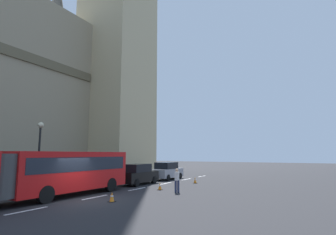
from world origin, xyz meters
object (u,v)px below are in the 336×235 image
object	(u,v)px
sedan_trailing	(167,171)
traffic_cone_west	(112,197)
traffic_cone_middle	(160,186)
traffic_cone_east	(195,180)
pedestrian_near_cones	(177,180)
street_lamp	(39,150)
sedan_lead	(138,174)

from	to	relation	value
sedan_trailing	traffic_cone_west	size ratio (longest dim) A/B	7.59
traffic_cone_west	traffic_cone_middle	world-z (taller)	same
traffic_cone_middle	traffic_cone_east	world-z (taller)	same
pedestrian_near_cones	street_lamp	bearing A→B (deg)	111.83
traffic_cone_east	sedan_lead	bearing A→B (deg)	130.36
sedan_trailing	traffic_cone_east	bearing A→B (deg)	-116.69
traffic_cone_west	traffic_cone_east	size ratio (longest dim) A/B	1.00
sedan_lead	traffic_cone_east	world-z (taller)	sedan_lead
sedan_trailing	street_lamp	size ratio (longest dim) A/B	0.83
traffic_cone_middle	sedan_lead	bearing A→B (deg)	59.44
sedan_lead	traffic_cone_middle	bearing A→B (deg)	-120.56
traffic_cone_west	traffic_cone_middle	xyz separation A→B (m)	(5.78, 0.18, 0.00)
sedan_trailing	traffic_cone_middle	bearing A→B (deg)	-154.74
street_lamp	traffic_cone_west	bearing A→B (deg)	-97.75
traffic_cone_west	traffic_cone_east	world-z (taller)	same
sedan_lead	traffic_cone_west	distance (m)	8.78
traffic_cone_west	pedestrian_near_cones	size ratio (longest dim) A/B	0.34
traffic_cone_middle	street_lamp	world-z (taller)	street_lamp
sedan_lead	street_lamp	bearing A→B (deg)	144.86
sedan_lead	sedan_trailing	bearing A→B (deg)	0.68
pedestrian_near_cones	sedan_trailing	bearing A→B (deg)	33.12
traffic_cone_middle	street_lamp	distance (m)	9.93
sedan_trailing	pedestrian_near_cones	xyz separation A→B (m)	(-8.32, -5.43, -0.00)
sedan_lead	pedestrian_near_cones	bearing A→B (deg)	-116.67
sedan_lead	pedestrian_near_cones	world-z (taller)	sedan_lead
street_lamp	traffic_cone_middle	bearing A→B (deg)	-60.98
sedan_lead	traffic_cone_middle	world-z (taller)	sedan_lead
traffic_cone_west	street_lamp	distance (m)	9.03
sedan_trailing	traffic_cone_east	world-z (taller)	sedan_trailing
sedan_lead	traffic_cone_east	bearing A→B (deg)	-49.64
sedan_lead	traffic_cone_middle	distance (m)	4.21
traffic_cone_west	traffic_cone_east	xyz separation A→B (m)	(11.42, -0.36, 0.00)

